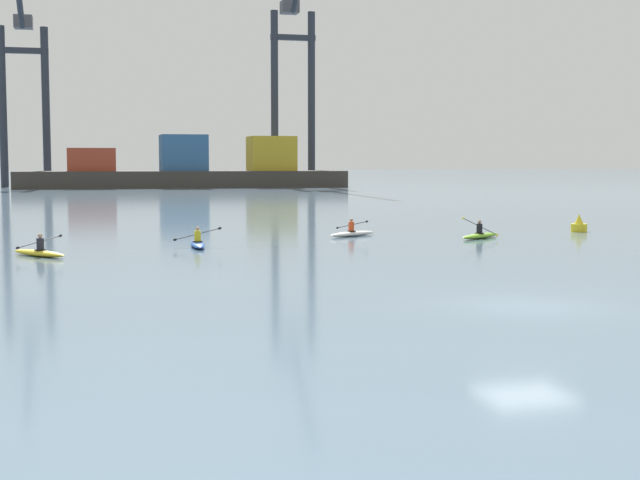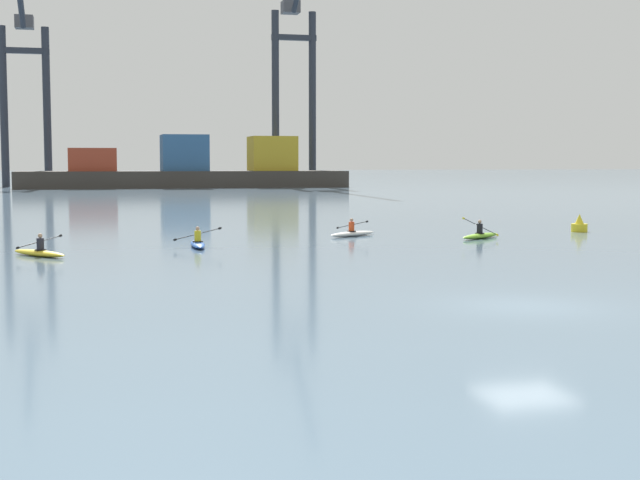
{
  "view_description": "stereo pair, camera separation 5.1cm",
  "coord_description": "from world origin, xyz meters",
  "views": [
    {
      "loc": [
        -11.41,
        -22.45,
        3.92
      ],
      "look_at": [
        -2.04,
        14.98,
        0.6
      ],
      "focal_mm": 51.26,
      "sensor_mm": 36.0,
      "label": 1
    },
    {
      "loc": [
        -11.36,
        -22.46,
        3.92
      ],
      "look_at": [
        -2.04,
        14.98,
        0.6
      ],
      "focal_mm": 51.26,
      "sensor_mm": 36.0,
      "label": 2
    }
  ],
  "objects": [
    {
      "name": "kayak_white",
      "position": [
        1.88,
        23.61,
        0.17
      ],
      "size": [
        3.19,
        2.34,
        0.95
      ],
      "color": "silver",
      "rests_on": "ground"
    },
    {
      "name": "gantry_crane_west",
      "position": [
        -21.29,
        127.0,
        17.02
      ],
      "size": [
        7.61,
        18.47,
        34.19
      ],
      "color": "#232833",
      "rests_on": "ground"
    },
    {
      "name": "kayak_lime",
      "position": [
        7.87,
        20.73,
        0.17
      ],
      "size": [
        3.09,
        2.51,
        1.07
      ],
      "color": "#7ABC2D",
      "rests_on": "ground"
    },
    {
      "name": "ground_plane",
      "position": [
        0.0,
        0.0,
        0.0
      ],
      "size": [
        800.0,
        800.0,
        0.0
      ],
      "primitive_type": "plane",
      "color": "slate"
    },
    {
      "name": "channel_buoy",
      "position": [
        15.05,
        23.47,
        0.36
      ],
      "size": [
        0.9,
        0.9,
        1.0
      ],
      "color": "yellow",
      "rests_on": "ground"
    },
    {
      "name": "container_barge",
      "position": [
        2.82,
        116.81,
        2.57
      ],
      "size": [
        49.12,
        9.29,
        7.95
      ],
      "color": "#38332D",
      "rests_on": "ground"
    },
    {
      "name": "gantry_crane_west_mid",
      "position": [
        20.9,
        124.07,
        19.3
      ],
      "size": [
        7.39,
        19.55,
        40.51
      ],
      "color": "#232833",
      "rests_on": "ground"
    },
    {
      "name": "kayak_yellow",
      "position": [
        -13.58,
        16.93,
        0.17
      ],
      "size": [
        2.55,
        3.06,
        0.95
      ],
      "color": "yellow",
      "rests_on": "ground"
    },
    {
      "name": "kayak_blue",
      "position": [
        -6.74,
        19.42,
        0.17
      ],
      "size": [
        2.24,
        3.42,
        0.95
      ],
      "color": "#2856B2",
      "rests_on": "ground"
    }
  ]
}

